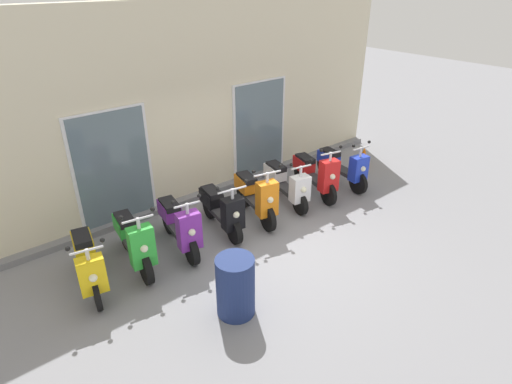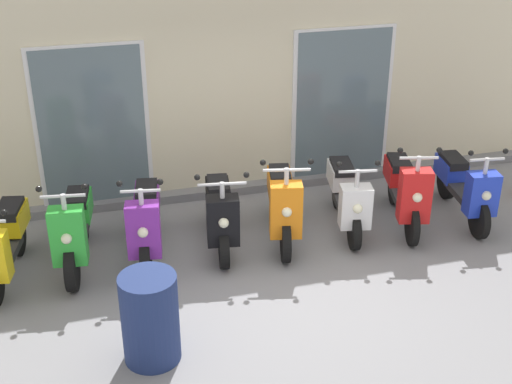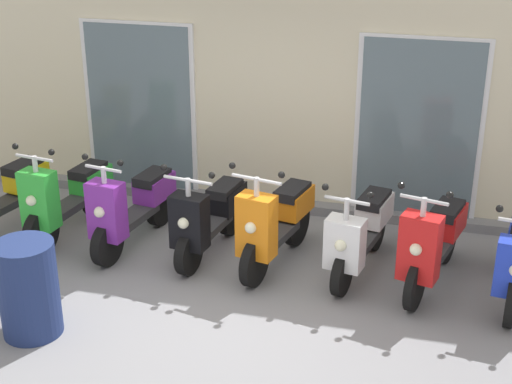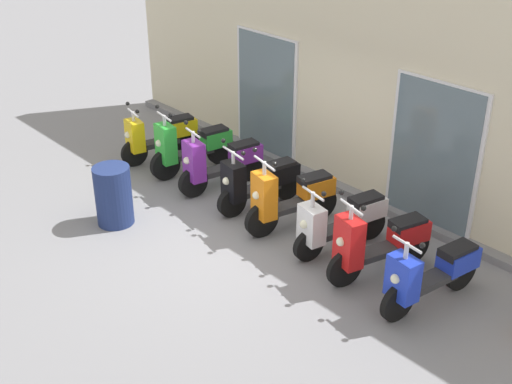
{
  "view_description": "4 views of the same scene",
  "coord_description": "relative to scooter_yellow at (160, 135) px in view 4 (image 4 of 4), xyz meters",
  "views": [
    {
      "loc": [
        -4.27,
        -4.81,
        4.43
      ],
      "look_at": [
        0.28,
        0.74,
        0.69
      ],
      "focal_mm": 29.78,
      "sensor_mm": 36.0,
      "label": 1
    },
    {
      "loc": [
        -1.98,
        -6.52,
        4.52
      ],
      "look_at": [
        0.01,
        0.7,
        0.81
      ],
      "focal_mm": 49.12,
      "sensor_mm": 36.0,
      "label": 2
    },
    {
      "loc": [
        2.08,
        -6.36,
        4.07
      ],
      "look_at": [
        0.2,
        0.8,
        0.88
      ],
      "focal_mm": 53.5,
      "sensor_mm": 36.0,
      "label": 3
    },
    {
      "loc": [
        6.52,
        -5.4,
        5.19
      ],
      "look_at": [
        0.23,
        0.34,
        0.73
      ],
      "focal_mm": 46.92,
      "sensor_mm": 36.0,
      "label": 4
    }
  ],
  "objects": [
    {
      "name": "scooter_purple",
      "position": [
        1.63,
        0.07,
        -0.01
      ],
      "size": [
        0.6,
        1.61,
        1.26
      ],
      "color": "black",
      "rests_on": "ground_plane"
    },
    {
      "name": "scooter_red",
      "position": [
        5.0,
        -0.02,
        0.03
      ],
      "size": [
        0.72,
        1.62,
        1.3
      ],
      "color": "black",
      "rests_on": "ground_plane"
    },
    {
      "name": "ground_plane",
      "position": [
        2.93,
        -0.87,
        -0.49
      ],
      "size": [
        40.0,
        40.0,
        0.0
      ],
      "primitive_type": "plane",
      "color": "gray"
    },
    {
      "name": "storefront_facade",
      "position": [
        2.93,
        1.71,
        1.45
      ],
      "size": [
        10.95,
        0.5,
        4.01
      ],
      "color": "beige",
      "rests_on": "ground_plane"
    },
    {
      "name": "scooter_orange",
      "position": [
        3.33,
        0.01,
        0.03
      ],
      "size": [
        0.71,
        1.57,
        1.32
      ],
      "color": "black",
      "rests_on": "ground_plane"
    },
    {
      "name": "scooter_blue",
      "position": [
        5.85,
        -0.04,
        -0.02
      ],
      "size": [
        0.58,
        1.65,
        1.2
      ],
      "color": "black",
      "rests_on": "ground_plane"
    },
    {
      "name": "trash_bin",
      "position": [
        1.42,
        -1.85,
        -0.02
      ],
      "size": [
        0.56,
        0.56,
        0.93
      ],
      "primitive_type": "cylinder",
      "color": "navy",
      "rests_on": "ground_plane"
    },
    {
      "name": "scooter_yellow",
      "position": [
        0.0,
        0.0,
        0.0
      ],
      "size": [
        0.64,
        1.53,
        1.14
      ],
      "color": "black",
      "rests_on": "ground_plane"
    },
    {
      "name": "scooter_black",
      "position": [
        2.55,
        0.09,
        -0.03
      ],
      "size": [
        0.64,
        1.52,
        1.21
      ],
      "color": "black",
      "rests_on": "ground_plane"
    },
    {
      "name": "scooter_white",
      "position": [
        4.24,
        0.11,
        -0.02
      ],
      "size": [
        0.65,
        1.57,
        1.17
      ],
      "color": "black",
      "rests_on": "ground_plane"
    },
    {
      "name": "scooter_green",
      "position": [
        0.8,
        0.11,
        -0.0
      ],
      "size": [
        0.6,
        1.66,
        1.29
      ],
      "color": "black",
      "rests_on": "ground_plane"
    }
  ]
}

